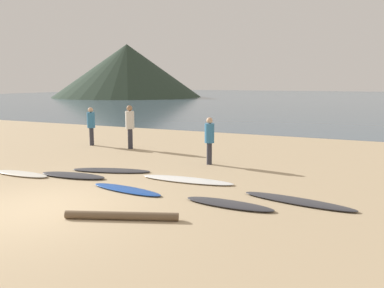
{
  "coord_description": "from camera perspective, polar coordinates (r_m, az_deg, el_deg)",
  "views": [
    {
      "loc": [
        6.33,
        -5.86,
        2.7
      ],
      "look_at": [
        0.98,
        5.86,
        0.6
      ],
      "focal_mm": 35.84,
      "sensor_mm": 36.0,
      "label": 1
    }
  ],
  "objects": [
    {
      "name": "surfboard_0",
      "position": [
        12.29,
        -24.09,
        -4.05
      ],
      "size": [
        1.97,
        0.52,
        0.08
      ],
      "primitive_type": "ellipsoid",
      "rotation": [
        0.0,
        0.0,
        0.01
      ],
      "color": "silver",
      "rests_on": "ground"
    },
    {
      "name": "headland_hill",
      "position": [
        71.12,
        -9.6,
        10.7
      ],
      "size": [
        26.54,
        26.54,
        9.33
      ],
      "primitive_type": "cone",
      "color": "#28382B",
      "rests_on": "ground"
    },
    {
      "name": "driftwood_log",
      "position": [
        7.82,
        -10.44,
        -10.45
      ],
      "size": [
        2.17,
        0.96,
        0.16
      ],
      "primitive_type": "cylinder",
      "rotation": [
        0.0,
        1.57,
        0.36
      ],
      "color": "brown",
      "rests_on": "ground"
    },
    {
      "name": "ocean_water",
      "position": [
        69.52,
        19.39,
        6.49
      ],
      "size": [
        140.0,
        100.0,
        0.01
      ],
      "primitive_type": "cube",
      "color": "#475B6B",
      "rests_on": "ground"
    },
    {
      "name": "person_2",
      "position": [
        15.68,
        -9.23,
        3.06
      ],
      "size": [
        0.36,
        0.36,
        1.76
      ],
      "rotation": [
        0.0,
        0.0,
        3.95
      ],
      "color": "#2D2D38",
      "rests_on": "ground"
    },
    {
      "name": "surfboard_4",
      "position": [
        10.56,
        -0.75,
        -5.35
      ],
      "size": [
        2.69,
        0.71,
        0.07
      ],
      "primitive_type": "ellipsoid",
      "rotation": [
        0.0,
        0.0,
        0.05
      ],
      "color": "white",
      "rests_on": "ground"
    },
    {
      "name": "person_0",
      "position": [
        12.53,
        2.61,
        1.07
      ],
      "size": [
        0.31,
        0.31,
        1.56
      ],
      "rotation": [
        0.0,
        0.0,
        4.97
      ],
      "color": "#2D2D38",
      "rests_on": "ground"
    },
    {
      "name": "person_1",
      "position": [
        16.89,
        -14.79,
        3.04
      ],
      "size": [
        0.33,
        0.33,
        1.63
      ],
      "rotation": [
        0.0,
        0.0,
        6.15
      ],
      "color": "#2D2D38",
      "rests_on": "ground"
    },
    {
      "name": "surfboard_6",
      "position": [
        9.05,
        15.46,
        -8.18
      ],
      "size": [
        2.61,
        0.9,
        0.08
      ],
      "primitive_type": "ellipsoid",
      "rotation": [
        0.0,
        0.0,
        -0.15
      ],
      "color": "#333338",
      "rests_on": "ground"
    },
    {
      "name": "surfboard_5",
      "position": [
        8.57,
        5.5,
        -8.86
      ],
      "size": [
        2.07,
        0.62,
        0.08
      ],
      "primitive_type": "ellipsoid",
      "rotation": [
        0.0,
        0.0,
        -0.05
      ],
      "color": "#333338",
      "rests_on": "ground"
    },
    {
      "name": "surfboard_3",
      "position": [
        9.78,
        -9.73,
        -6.68
      ],
      "size": [
        2.15,
        0.72,
        0.07
      ],
      "primitive_type": "ellipsoid",
      "rotation": [
        0.0,
        0.0,
        -0.12
      ],
      "color": "#1E479E",
      "rests_on": "ground"
    },
    {
      "name": "ground_plane",
      "position": [
        17.3,
        2.72,
        -0.07
      ],
      "size": [
        120.0,
        120.0,
        0.2
      ],
      "primitive_type": "cube",
      "color": "tan",
      "rests_on": "ground"
    },
    {
      "name": "surfboard_1",
      "position": [
        11.53,
        -17.31,
        -4.47
      ],
      "size": [
        2.12,
        0.78,
        0.1
      ],
      "primitive_type": "ellipsoid",
      "rotation": [
        0.0,
        0.0,
        0.1
      ],
      "color": "#333338",
      "rests_on": "ground"
    },
    {
      "name": "surfboard_2",
      "position": [
        11.93,
        -11.93,
        -3.86
      ],
      "size": [
        2.49,
        1.23,
        0.07
      ],
      "primitive_type": "ellipsoid",
      "rotation": [
        0.0,
        0.0,
        0.29
      ],
      "color": "#333338",
      "rests_on": "ground"
    }
  ]
}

